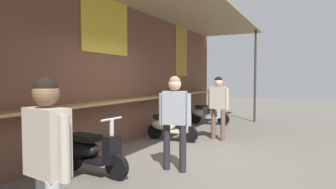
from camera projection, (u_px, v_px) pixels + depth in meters
ground_plane at (184, 160)px, 5.80m from camera, size 38.98×38.98×0.00m
market_stall_facade at (107, 61)px, 6.50m from camera, size 13.92×2.57×3.53m
scooter_black at (90, 151)px, 4.93m from camera, size 0.49×1.40×0.97m
scooter_cream at (169, 125)px, 7.64m from camera, size 0.46×1.40×0.97m
scooter_silver at (207, 113)px, 10.35m from camera, size 0.46×1.40×0.97m
shopper_with_handbag at (218, 102)px, 7.66m from camera, size 0.27×0.66×1.64m
shopper_browsing at (47, 153)px, 2.42m from camera, size 0.26×0.55×1.60m
shopper_passing at (175, 113)px, 5.07m from camera, size 0.27×0.55×1.63m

